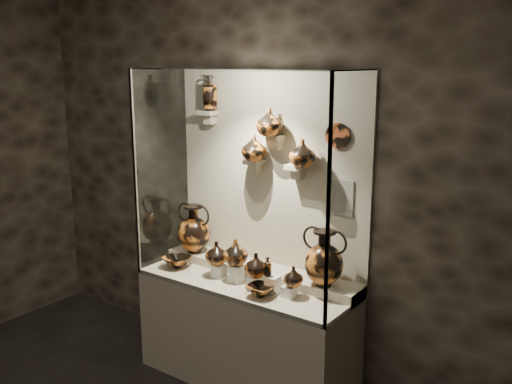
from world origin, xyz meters
TOP-DOWN VIEW (x-y plane):
  - wall_back at (0.00, 2.50)m, footprint 5.00×0.02m
  - plinth at (0.00, 2.18)m, footprint 1.70×0.60m
  - front_tier at (0.00, 2.18)m, footprint 1.68×0.58m
  - rear_tier at (0.00, 2.35)m, footprint 1.70×0.25m
  - back_panel at (0.00, 2.50)m, footprint 1.70×0.03m
  - glass_front at (0.00, 1.88)m, footprint 1.70×0.01m
  - glass_left at (-0.85, 2.18)m, footprint 0.01×0.60m
  - glass_right at (0.85, 2.18)m, footprint 0.01×0.60m
  - glass_top at (0.00, 2.18)m, footprint 1.70×0.60m
  - frame_post_left at (-0.84, 1.89)m, footprint 0.02×0.02m
  - frame_post_right at (0.84, 1.89)m, footprint 0.02×0.02m
  - pedestal_a at (-0.22, 2.13)m, footprint 0.09×0.09m
  - pedestal_b at (-0.05, 2.13)m, footprint 0.09×0.09m
  - pedestal_c at (0.12, 2.13)m, footprint 0.09×0.09m
  - pedestal_d at (0.28, 2.13)m, footprint 0.09×0.09m
  - pedestal_e at (0.42, 2.13)m, footprint 0.09×0.09m
  - bracket_ul at (-0.55, 2.42)m, footprint 0.14×0.12m
  - bracket_ca at (-0.10, 2.42)m, footprint 0.14×0.12m
  - bracket_cb at (0.10, 2.42)m, footprint 0.10×0.12m
  - bracket_cc at (0.28, 2.42)m, footprint 0.14×0.12m
  - amphora_left at (-0.63, 2.31)m, footprint 0.33×0.33m
  - amphora_right at (0.59, 2.31)m, footprint 0.42×0.42m
  - jug_a at (-0.24, 2.13)m, footprint 0.21×0.21m
  - jug_b at (-0.07, 2.15)m, footprint 0.23×0.23m
  - jug_c at (0.14, 2.12)m, footprint 0.20×0.20m
  - jug_e at (0.44, 2.15)m, footprint 0.15×0.15m
  - lekythos_small at (0.25, 2.11)m, footprint 0.08×0.08m
  - kylix_left at (-0.62, 2.09)m, footprint 0.32×0.29m
  - kylix_right at (0.25, 2.02)m, footprint 0.31×0.29m
  - lekythos_tall at (-0.51, 2.41)m, footprint 0.15×0.15m
  - ovoid_vase_a at (-0.06, 2.37)m, footprint 0.25×0.25m
  - ovoid_vase_b at (0.07, 2.37)m, footprint 0.25×0.25m
  - ovoid_vase_c at (0.36, 2.38)m, footprint 0.23×0.23m
  - wall_plate at (0.58, 2.47)m, footprint 0.18×0.02m
  - info_placard at (0.62, 2.47)m, footprint 0.19×0.01m

SIDE VIEW (x-z plane):
  - plinth at x=0.00m, z-range 0.00..0.80m
  - front_tier at x=0.00m, z-range 0.80..0.83m
  - rear_tier at x=0.00m, z-range 0.80..0.90m
  - pedestal_e at x=0.42m, z-range 0.83..0.91m
  - pedestal_c at x=0.12m, z-range 0.83..0.92m
  - kylix_right at x=0.25m, z-range 0.83..0.93m
  - pedestal_a at x=-0.22m, z-range 0.83..0.93m
  - kylix_left at x=-0.62m, z-range 0.83..0.94m
  - pedestal_d at x=0.28m, z-range 0.83..0.95m
  - pedestal_b at x=-0.05m, z-range 0.83..0.96m
  - jug_e at x=0.44m, z-range 0.91..1.05m
  - jug_c at x=0.14m, z-range 0.92..1.10m
  - jug_a at x=-0.24m, z-range 0.93..1.11m
  - lekythos_small at x=0.25m, z-range 0.95..1.11m
  - jug_b at x=-0.07m, z-range 0.96..1.15m
  - amphora_left at x=-0.63m, z-range 0.90..1.30m
  - amphora_right at x=0.59m, z-range 0.90..1.31m
  - info_placard at x=0.62m, z-range 1.38..1.64m
  - wall_back at x=0.00m, z-range 0.00..3.20m
  - back_panel at x=0.00m, z-range 0.80..2.40m
  - glass_front at x=0.00m, z-range 0.80..2.40m
  - glass_left at x=-0.85m, z-range 0.80..2.40m
  - glass_right at x=0.85m, z-range 0.80..2.40m
  - frame_post_left at x=-0.84m, z-range 0.80..2.40m
  - frame_post_right at x=0.84m, z-range 0.80..2.40m
  - bracket_ca at x=-0.10m, z-range 1.68..1.72m
  - bracket_cc at x=0.28m, z-range 1.68..1.72m
  - ovoid_vase_c at x=0.36m, z-range 1.72..1.91m
  - ovoid_vase_a at x=-0.06m, z-range 1.72..1.92m
  - bracket_cb at x=0.10m, z-range 1.88..1.92m
  - wall_plate at x=0.58m, z-range 1.85..2.04m
  - ovoid_vase_b at x=0.07m, z-range 1.92..2.12m
  - bracket_ul at x=-0.55m, z-range 2.03..2.07m
  - lekythos_tall at x=-0.51m, z-range 2.07..2.37m
  - glass_top at x=0.00m, z-range 2.39..2.40m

